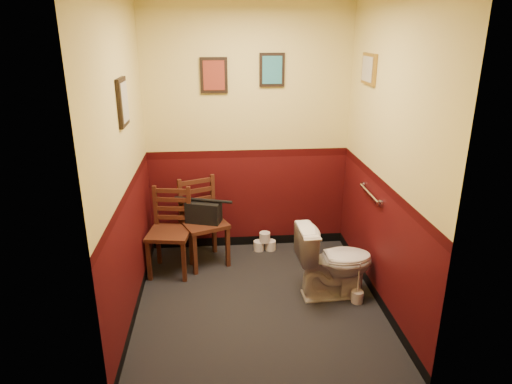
% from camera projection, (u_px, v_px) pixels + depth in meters
% --- Properties ---
extents(floor, '(2.20, 2.40, 0.00)m').
position_uv_depth(floor, '(258.00, 302.00, 4.25)').
color(floor, black).
rests_on(floor, ground).
extents(wall_back, '(2.20, 0.00, 2.70)m').
position_uv_depth(wall_back, '(248.00, 132.00, 4.92)').
color(wall_back, '#400A0C').
rests_on(wall_back, ground).
extents(wall_front, '(2.20, 0.00, 2.70)m').
position_uv_depth(wall_front, '(278.00, 219.00, 2.67)').
color(wall_front, '#400A0C').
rests_on(wall_front, ground).
extents(wall_left, '(0.00, 2.40, 2.70)m').
position_uv_depth(wall_left, '(124.00, 166.00, 3.70)').
color(wall_left, '#400A0C').
rests_on(wall_left, ground).
extents(wall_right, '(0.00, 2.40, 2.70)m').
position_uv_depth(wall_right, '(387.00, 159.00, 3.89)').
color(wall_right, '#400A0C').
rests_on(wall_right, ground).
extents(grab_bar, '(0.05, 0.56, 0.06)m').
position_uv_depth(grab_bar, '(370.00, 194.00, 4.26)').
color(grab_bar, silver).
rests_on(grab_bar, wall_right).
extents(framed_print_back_a, '(0.28, 0.04, 0.36)m').
position_uv_depth(framed_print_back_a, '(214.00, 75.00, 4.67)').
color(framed_print_back_a, black).
rests_on(framed_print_back_a, wall_back).
extents(framed_print_back_b, '(0.26, 0.04, 0.34)m').
position_uv_depth(framed_print_back_b, '(272.00, 70.00, 4.70)').
color(framed_print_back_b, black).
rests_on(framed_print_back_b, wall_back).
extents(framed_print_left, '(0.04, 0.30, 0.38)m').
position_uv_depth(framed_print_left, '(123.00, 102.00, 3.63)').
color(framed_print_left, black).
rests_on(framed_print_left, wall_left).
extents(framed_print_right, '(0.04, 0.34, 0.28)m').
position_uv_depth(framed_print_right, '(369.00, 69.00, 4.21)').
color(framed_print_right, olive).
rests_on(framed_print_right, wall_right).
extents(toilet, '(0.74, 0.44, 0.71)m').
position_uv_depth(toilet, '(334.00, 261.00, 4.26)').
color(toilet, white).
rests_on(toilet, floor).
extents(toilet_brush, '(0.11, 0.11, 0.40)m').
position_uv_depth(toilet_brush, '(357.00, 296.00, 4.23)').
color(toilet_brush, silver).
rests_on(toilet_brush, floor).
extents(chair_left, '(0.47, 0.47, 0.88)m').
position_uv_depth(chair_left, '(170.00, 231.00, 4.67)').
color(chair_left, '#3F1E13').
rests_on(chair_left, floor).
extents(chair_right, '(0.56, 0.56, 0.92)m').
position_uv_depth(chair_right, '(203.00, 222.00, 4.85)').
color(chair_right, '#3F1E13').
rests_on(chair_right, floor).
extents(handbag, '(0.39, 0.28, 0.26)m').
position_uv_depth(handbag, '(204.00, 212.00, 4.77)').
color(handbag, black).
rests_on(handbag, chair_right).
extents(tp_stack, '(0.26, 0.13, 0.22)m').
position_uv_depth(tp_stack, '(265.00, 243.00, 5.22)').
color(tp_stack, silver).
rests_on(tp_stack, floor).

